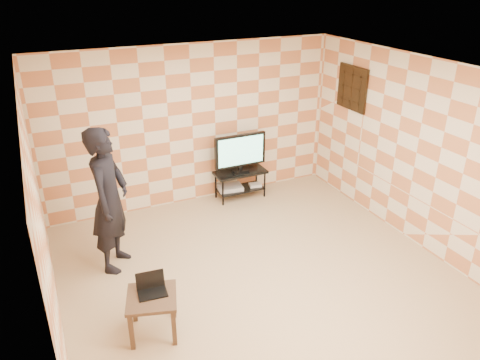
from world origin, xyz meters
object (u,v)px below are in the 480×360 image
object	(u,v)px
tv	(240,151)
person	(109,200)
side_table	(152,303)
tv_stand	(240,178)

from	to	relation	value
tv	person	size ratio (longest dim) A/B	0.47
person	tv	bearing A→B (deg)	-33.94
side_table	person	xyz separation A→B (m)	(-0.12, 1.52, 0.59)
tv_stand	tv	bearing A→B (deg)	-90.08
side_table	tv_stand	bearing A→B (deg)	49.46
tv_stand	tv	size ratio (longest dim) A/B	0.98
side_table	person	distance (m)	1.63
tv	tv_stand	bearing A→B (deg)	89.92
tv	side_table	world-z (taller)	tv
side_table	person	world-z (taller)	person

